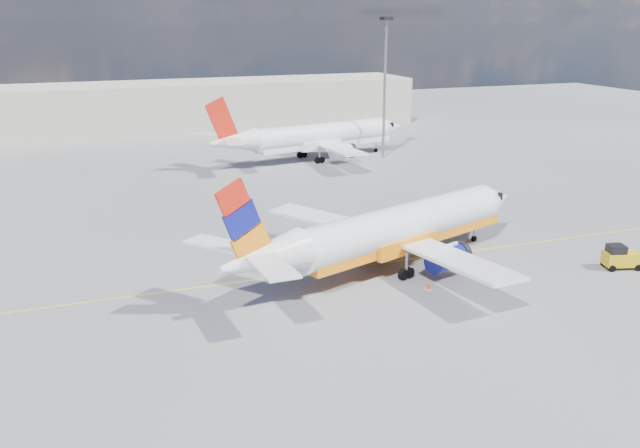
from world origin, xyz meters
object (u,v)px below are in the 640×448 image
object	(u,v)px
second_jet	(316,137)
gse_tug	(621,257)
traffic_cone	(428,286)
main_jet	(393,230)

from	to	relation	value
second_jet	gse_tug	xyz separation A→B (m)	(7.15, -48.30, -2.20)
gse_tug	traffic_cone	bearing A→B (deg)	-168.47
main_jet	gse_tug	size ratio (longest dim) A/B	10.34
gse_tug	traffic_cone	distance (m)	16.20
main_jet	gse_tug	world-z (taller)	main_jet
second_jet	main_jet	bearing A→B (deg)	-115.01
main_jet	gse_tug	bearing A→B (deg)	-40.90
main_jet	traffic_cone	world-z (taller)	main_jet
main_jet	second_jet	world-z (taller)	main_jet
main_jet	traffic_cone	bearing A→B (deg)	-104.95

